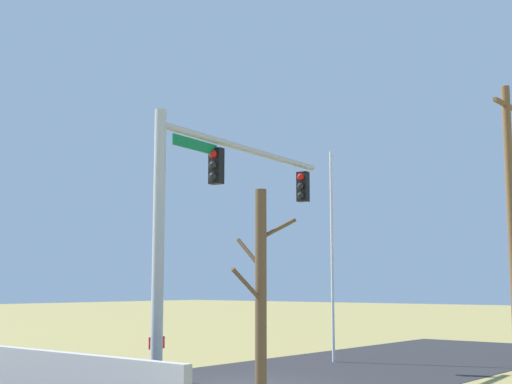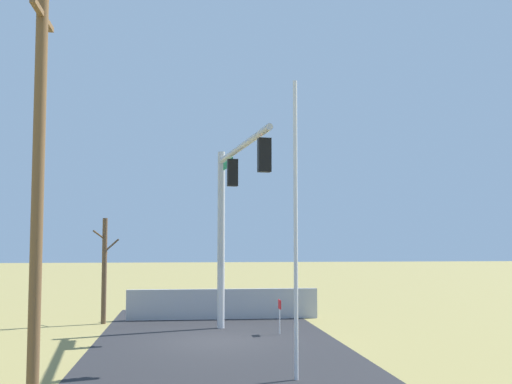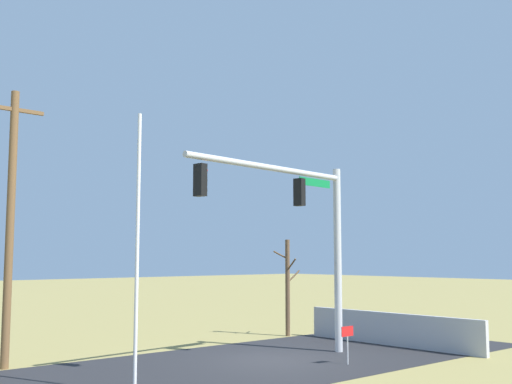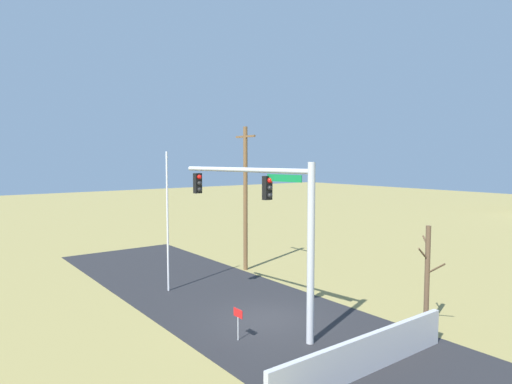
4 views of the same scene
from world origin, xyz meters
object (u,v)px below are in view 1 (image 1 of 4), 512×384
(flagpole, at_px, (332,255))
(open_sign, at_px, (157,349))
(bare_tree, at_px, (261,309))
(signal_mast, at_px, (211,201))
(utility_pole, at_px, (511,220))

(flagpole, height_order, open_sign, flagpole)
(bare_tree, bearing_deg, signal_mast, -129.15)
(utility_pole, bearing_deg, flagpole, -78.43)
(open_sign, bearing_deg, flagpole, 174.26)
(signal_mast, relative_size, bare_tree, 1.81)
(signal_mast, bearing_deg, open_sign, -83.38)
(open_sign, bearing_deg, utility_pole, 142.71)
(utility_pole, bearing_deg, signal_mast, -29.74)
(signal_mast, xyz_separation_m, flagpole, (-7.22, -1.01, -1.14))
(signal_mast, relative_size, flagpole, 1.06)
(bare_tree, bearing_deg, flagpole, -152.38)
(signal_mast, distance_m, utility_pole, 9.69)
(signal_mast, relative_size, open_sign, 6.30)
(signal_mast, height_order, open_sign, signal_mast)
(signal_mast, xyz_separation_m, open_sign, (0.20, -1.75, -3.86))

